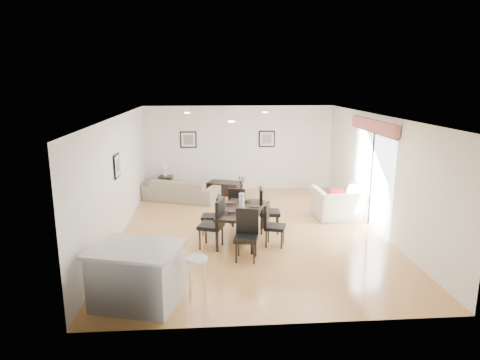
{
  "coord_description": "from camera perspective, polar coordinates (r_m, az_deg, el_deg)",
  "views": [
    {
      "loc": [
        -0.96,
        -9.53,
        3.46
      ],
      "look_at": [
        -0.23,
        0.4,
        1.15
      ],
      "focal_mm": 32.0,
      "sensor_mm": 36.0,
      "label": 1
    }
  ],
  "objects": [
    {
      "name": "ground",
      "position": [
        10.19,
        1.45,
        -6.78
      ],
      "size": [
        8.0,
        8.0,
        0.0
      ],
      "primitive_type": "plane",
      "color": "tan",
      "rests_on": "ground"
    },
    {
      "name": "armchair",
      "position": [
        11.25,
        13.03,
        -3.09
      ],
      "size": [
        1.27,
        1.13,
        0.78
      ],
      "primitive_type": "imported",
      "rotation": [
        0.0,
        0.0,
        3.2
      ],
      "color": "white",
      "rests_on": "ground"
    },
    {
      "name": "vase",
      "position": [
        9.36,
        0.23,
        -2.2
      ],
      "size": [
        0.9,
        1.42,
        0.75
      ],
      "color": "white",
      "rests_on": "dining_table"
    },
    {
      "name": "kitchen_island",
      "position": [
        7.07,
        -13.6,
        -12.23
      ],
      "size": [
        1.61,
        1.39,
        0.95
      ],
      "rotation": [
        0.0,
        0.0,
        -0.29
      ],
      "color": "#B8B8BA",
      "rests_on": "ground"
    },
    {
      "name": "framed_print_left_wall",
      "position": [
        9.72,
        -16.08,
        1.82
      ],
      "size": [
        0.04,
        0.52,
        0.52
      ],
      "rotation": [
        0.0,
        0.0,
        1.57
      ],
      "color": "black",
      "rests_on": "wall_left"
    },
    {
      "name": "framed_print_back_right",
      "position": [
        13.75,
        3.6,
        5.49
      ],
      "size": [
        0.52,
        0.04,
        0.52
      ],
      "color": "black",
      "rests_on": "wall_back"
    },
    {
      "name": "framed_print_back_left",
      "position": [
        13.64,
        -6.91,
        5.36
      ],
      "size": [
        0.52,
        0.04,
        0.52
      ],
      "color": "black",
      "rests_on": "wall_back"
    },
    {
      "name": "wall_right",
      "position": [
        10.54,
        17.95,
        0.88
      ],
      "size": [
        0.04,
        8.0,
        2.7
      ],
      "primitive_type": "cube",
      "color": "white",
      "rests_on": "ground"
    },
    {
      "name": "wall_front",
      "position": [
        6.0,
        5.33,
        -7.58
      ],
      "size": [
        6.0,
        0.04,
        2.7
      ],
      "primitive_type": "cube",
      "color": "white",
      "rests_on": "ground"
    },
    {
      "name": "ceiling",
      "position": [
        9.61,
        1.54,
        8.54
      ],
      "size": [
        6.0,
        8.0,
        0.02
      ],
      "primitive_type": "cube",
      "color": "white",
      "rests_on": "wall_back"
    },
    {
      "name": "dining_chair_head",
      "position": [
        8.5,
        0.9,
        -6.9
      ],
      "size": [
        0.53,
        0.53,
        1.0
      ],
      "rotation": [
        0.0,
        0.0,
        -0.2
      ],
      "color": "black",
      "rests_on": "ground"
    },
    {
      "name": "coffee_table",
      "position": [
        13.36,
        -2.1,
        -1.07
      ],
      "size": [
        1.12,
        0.89,
        0.39
      ],
      "primitive_type": "cube",
      "rotation": [
        0.0,
        0.0,
        -0.36
      ],
      "color": "black",
      "rests_on": "ground"
    },
    {
      "name": "side_table",
      "position": [
        13.68,
        -9.86,
        -0.59
      ],
      "size": [
        0.44,
        0.44,
        0.54
      ],
      "primitive_type": "cube",
      "rotation": [
        0.0,
        0.0,
        -0.09
      ],
      "color": "black",
      "rests_on": "ground"
    },
    {
      "name": "dining_chair_efar",
      "position": [
        9.95,
        3.43,
        -3.72
      ],
      "size": [
        0.51,
        0.51,
        1.05
      ],
      "rotation": [
        0.0,
        0.0,
        1.49
      ],
      "color": "black",
      "rests_on": "ground"
    },
    {
      "name": "courtyard_plant_b",
      "position": [
        12.79,
        28.43,
        -2.81
      ],
      "size": [
        0.42,
        0.42,
        0.62
      ],
      "primitive_type": "imported",
      "rotation": [
        0.0,
        0.0,
        -0.26
      ],
      "color": "#355926",
      "rests_on": "ground"
    },
    {
      "name": "dining_chair_wnear",
      "position": [
        9.01,
        -3.34,
        -5.48
      ],
      "size": [
        0.61,
        0.61,
        1.07
      ],
      "rotation": [
        0.0,
        0.0,
        -1.92
      ],
      "color": "black",
      "rests_on": "ground"
    },
    {
      "name": "sofa",
      "position": [
        12.75,
        -7.86,
        -1.29
      ],
      "size": [
        2.36,
        1.62,
        0.64
      ],
      "primitive_type": "imported",
      "rotation": [
        0.0,
        0.0,
        2.76
      ],
      "color": "gray",
      "rests_on": "ground"
    },
    {
      "name": "sliding_door",
      "position": [
        10.74,
        17.25,
        2.86
      ],
      "size": [
        0.12,
        2.7,
        2.57
      ],
      "color": "white",
      "rests_on": "wall_right"
    },
    {
      "name": "dining_chair_foot",
      "position": [
        10.51,
        -0.33,
        -3.2
      ],
      "size": [
        0.5,
        0.5,
        0.92
      ],
      "rotation": [
        0.0,
        0.0,
        2.9
      ],
      "color": "black",
      "rests_on": "ground"
    },
    {
      "name": "wall_left",
      "position": [
        9.98,
        -15.92,
        0.36
      ],
      "size": [
        0.04,
        8.0,
        2.7
      ],
      "primitive_type": "cube",
      "color": "white",
      "rests_on": "ground"
    },
    {
      "name": "dining_chair_wfar",
      "position": [
        9.87,
        -3.47,
        -4.37
      ],
      "size": [
        0.47,
        0.47,
        0.9
      ],
      "rotation": [
        0.0,
        0.0,
        -1.73
      ],
      "color": "black",
      "rests_on": "ground"
    },
    {
      "name": "bar_stool",
      "position": [
        6.91,
        -5.78,
        -11.07
      ],
      "size": [
        0.34,
        0.34,
        0.75
      ],
      "color": "silver",
      "rests_on": "ground"
    },
    {
      "name": "dining_chair_enear",
      "position": [
        9.18,
        4.2,
        -5.64
      ],
      "size": [
        0.52,
        0.52,
        0.93
      ],
      "rotation": [
        0.0,
        0.0,
        1.28
      ],
      "color": "black",
      "rests_on": "ground"
    },
    {
      "name": "dining_table",
      "position": [
        9.46,
        0.23,
        -4.28
      ],
      "size": [
        1.27,
        1.87,
        0.71
      ],
      "rotation": [
        0.0,
        0.0,
        -0.27
      ],
      "color": "black",
      "rests_on": "ground"
    },
    {
      "name": "cushion",
      "position": [
        11.06,
        12.71,
        -2.11
      ],
      "size": [
        0.37,
        0.17,
        0.35
      ],
      "primitive_type": "cube",
      "rotation": [
        0.0,
        0.0,
        3.32
      ],
      "color": "#AC1623",
      "rests_on": "armchair"
    },
    {
      "name": "table_lamp",
      "position": [
        13.57,
        -9.95,
        1.56
      ],
      "size": [
        0.2,
        0.2,
        0.39
      ],
      "color": "white",
      "rests_on": "side_table"
    },
    {
      "name": "wall_back",
      "position": [
        13.73,
        -0.17,
        4.24
      ],
      "size": [
        6.0,
        0.04,
        2.7
      ],
      "primitive_type": "cube",
      "color": "white",
      "rests_on": "ground"
    }
  ]
}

